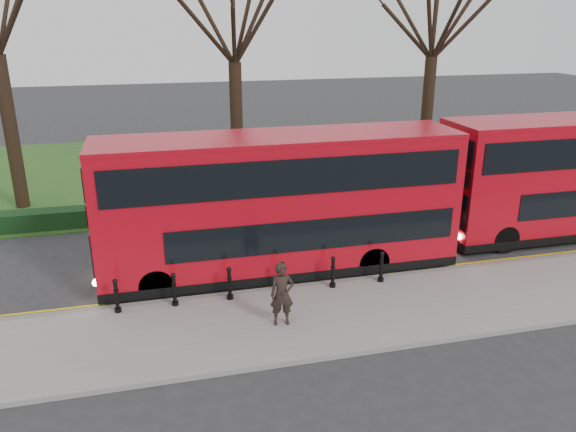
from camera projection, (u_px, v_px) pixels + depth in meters
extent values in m
plane|color=#28282B|center=(228.00, 283.00, 18.48)|extent=(120.00, 120.00, 0.00)
cube|color=gray|center=(243.00, 328.00, 15.72)|extent=(60.00, 4.00, 0.15)
cube|color=slate|center=(233.00, 295.00, 17.55)|extent=(60.00, 0.25, 0.16)
cube|color=#294F1A|center=(190.00, 169.00, 32.18)|extent=(60.00, 18.00, 0.06)
cube|color=black|center=(205.00, 207.00, 24.56)|extent=(60.00, 0.90, 0.80)
cube|color=yellow|center=(231.00, 293.00, 17.84)|extent=(60.00, 0.10, 0.01)
cube|color=yellow|center=(230.00, 290.00, 18.03)|extent=(60.00, 0.10, 0.01)
cylinder|color=black|center=(11.00, 134.00, 24.65)|extent=(0.60, 0.60, 6.80)
cylinder|color=black|center=(237.00, 130.00, 27.02)|extent=(0.60, 0.60, 6.29)
cylinder|color=black|center=(426.00, 120.00, 29.29)|extent=(0.60, 0.60, 6.37)
cylinder|color=black|center=(117.00, 296.00, 16.25)|extent=(0.15, 0.15, 1.00)
cylinder|color=black|center=(174.00, 290.00, 16.63)|extent=(0.15, 0.15, 1.00)
cylinder|color=black|center=(229.00, 284.00, 17.00)|extent=(0.15, 0.15, 1.00)
cylinder|color=black|center=(282.00, 278.00, 17.38)|extent=(0.15, 0.15, 1.00)
cylinder|color=black|center=(333.00, 273.00, 17.76)|extent=(0.15, 0.15, 1.00)
cylinder|color=black|center=(381.00, 267.00, 18.13)|extent=(0.15, 0.15, 1.00)
cube|color=#AE0916|center=(280.00, 200.00, 18.55)|extent=(11.84, 2.69, 4.36)
cube|color=black|center=(281.00, 262.00, 19.31)|extent=(11.86, 2.71, 0.32)
cube|color=black|center=(317.00, 235.00, 17.78)|extent=(9.47, 0.04, 1.02)
cube|color=black|center=(290.00, 178.00, 16.93)|extent=(11.20, 0.04, 1.13)
cube|color=black|center=(91.00, 204.00, 17.08)|extent=(0.06, 2.37, 0.59)
cylinder|color=black|center=(156.00, 285.00, 17.19)|extent=(1.08, 0.32, 1.08)
cylinder|color=black|center=(154.00, 255.00, 19.36)|extent=(1.08, 0.32, 1.08)
cylinder|color=black|center=(373.00, 262.00, 18.82)|extent=(1.08, 0.32, 1.08)
cylinder|color=black|center=(349.00, 236.00, 20.98)|extent=(1.08, 0.32, 1.08)
cube|color=black|center=(576.00, 224.00, 22.83)|extent=(11.71, 2.68, 0.32)
cube|color=black|center=(453.00, 173.00, 20.63)|extent=(0.06, 2.34, 0.58)
cylinder|color=black|center=(505.00, 239.00, 20.75)|extent=(1.06, 0.32, 1.06)
cylinder|color=black|center=(470.00, 218.00, 22.88)|extent=(1.06, 0.32, 1.06)
imported|color=black|center=(282.00, 294.00, 15.49)|extent=(0.71, 0.50, 1.83)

